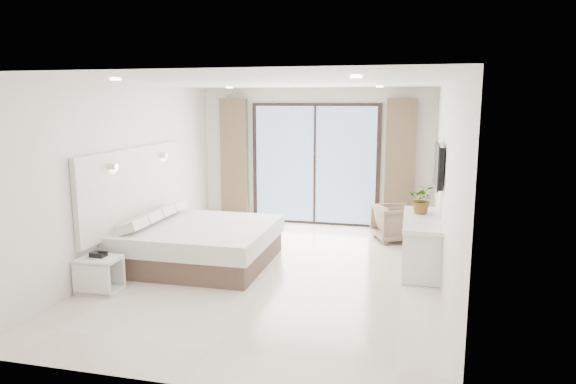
# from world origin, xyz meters

# --- Properties ---
(ground) EXTENTS (6.20, 6.20, 0.00)m
(ground) POSITION_xyz_m (0.00, 0.00, 0.00)
(ground) COLOR beige
(ground) RESTS_ON ground
(room_shell) EXTENTS (4.62, 6.22, 2.72)m
(room_shell) POSITION_xyz_m (-0.20, 0.77, 1.58)
(room_shell) COLOR silver
(room_shell) RESTS_ON ground
(bed) EXTENTS (2.14, 2.03, 0.74)m
(bed) POSITION_xyz_m (-1.24, 0.14, 0.31)
(bed) COLOR brown
(bed) RESTS_ON ground
(nightstand) EXTENTS (0.51, 0.42, 0.45)m
(nightstand) POSITION_xyz_m (-2.02, -1.27, 0.23)
(nightstand) COLOR silver
(nightstand) RESTS_ON ground
(phone) EXTENTS (0.19, 0.15, 0.06)m
(phone) POSITION_xyz_m (-2.04, -1.23, 0.49)
(phone) COLOR black
(phone) RESTS_ON nightstand
(console_desk) EXTENTS (0.53, 1.69, 0.77)m
(console_desk) POSITION_xyz_m (2.04, 0.67, 0.57)
(console_desk) COLOR silver
(console_desk) RESTS_ON ground
(plant) EXTENTS (0.45, 0.49, 0.35)m
(plant) POSITION_xyz_m (2.04, 0.97, 0.94)
(plant) COLOR #33662D
(plant) RESTS_ON console_desk
(armchair) EXTENTS (0.85, 0.87, 0.70)m
(armchair) POSITION_xyz_m (1.62, 2.16, 0.35)
(armchair) COLOR #8E775D
(armchair) RESTS_ON ground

